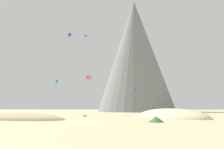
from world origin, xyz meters
The scene contains 15 objects.
ground_plane centered at (0.00, 0.00, 0.00)m, with size 400.00×400.00×0.00m, color beige.
dune_foreground_left centered at (16.40, 14.28, 0.00)m, with size 20.83×9.84×4.16m, color beige.
dune_foreground_right centered at (-15.09, 3.31, 0.00)m, with size 21.78×8.11×2.66m, color #C6B284.
bush_mid_center centered at (16.91, 10.90, 0.21)m, with size 2.72×2.72×0.43m, color #668C4C.
bush_low_patch centered at (11.60, -1.12, 0.46)m, with size 2.56×2.56×0.93m, color #477238.
bush_ridge_crest centered at (-9.57, 0.43, 0.49)m, with size 2.32×2.32×0.98m, color #568442.
bush_far_right centered at (-4.74, 17.13, 0.24)m, with size 1.44×1.44×0.48m, color #386633.
rock_massif centered at (9.00, 83.15, 29.92)m, with size 59.66×61.06×69.99m.
kite_cyan_high centered at (-13.61, 48.37, 34.87)m, with size 1.30×1.33×2.92m.
kite_yellow_low centered at (1.74, 55.15, 12.24)m, with size 0.94×0.89×1.00m.
kite_teal_low centered at (-25.79, 46.99, 13.31)m, with size 1.17×0.49×4.16m.
kite_rainbow_low centered at (-5.85, 24.95, 11.48)m, with size 1.55×1.56×5.63m.
kite_gold_high centered at (-1.29, 53.33, 34.51)m, with size 0.93×0.99×5.26m.
kite_indigo_high centered at (-23.47, 54.26, 38.20)m, with size 1.79×1.79×5.24m.
kite_blue_low centered at (8.59, 25.38, 7.62)m, with size 0.98×0.94×3.23m.
Camera 1 is at (8.38, -32.04, 2.25)m, focal length 30.21 mm.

